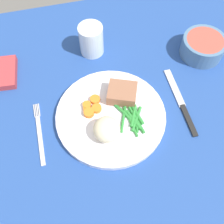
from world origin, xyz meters
TOP-DOWN VIEW (x-y plane):
  - dining_table at (0.00, 0.00)cm, footprint 120.00×90.00cm
  - dinner_plate at (0.33, 0.06)cm, footprint 26.94×26.94cm
  - meat_portion at (3.97, 4.31)cm, footprint 8.76×8.20cm
  - mashed_potatoes at (-2.10, -4.79)cm, footprint 6.18×6.42cm
  - carrot_slices at (-4.19, 2.86)cm, footprint 4.77×5.95cm
  - green_beans at (4.81, -2.24)cm, footprint 6.99×10.16cm
  - fork at (-17.67, -0.19)cm, footprint 1.44×16.60cm
  - knife at (18.48, -0.22)cm, footprint 1.70×20.50cm
  - water_glass at (-0.27, 22.68)cm, footprint 6.72×6.72cm
  - salad_bowl at (29.92, 14.28)cm, footprint 11.96×11.96cm

SIDE VIEW (x-z plane):
  - dining_table at x=0.00cm, z-range 0.00..2.00cm
  - knife at x=18.48cm, z-range 1.88..2.52cm
  - fork at x=-17.67cm, z-range 2.00..2.40cm
  - dinner_plate at x=0.33cm, z-range 2.00..3.60cm
  - green_beans at x=4.81cm, z-range 3.54..4.42cm
  - carrot_slices at x=-4.19cm, z-range 3.53..4.75cm
  - salad_bowl at x=29.92cm, z-range 2.34..7.69cm
  - meat_portion at x=3.97cm, z-range 3.60..6.84cm
  - water_glass at x=-0.27cm, z-range 1.41..10.09cm
  - mashed_potatoes at x=-2.10cm, z-range 3.60..8.40cm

